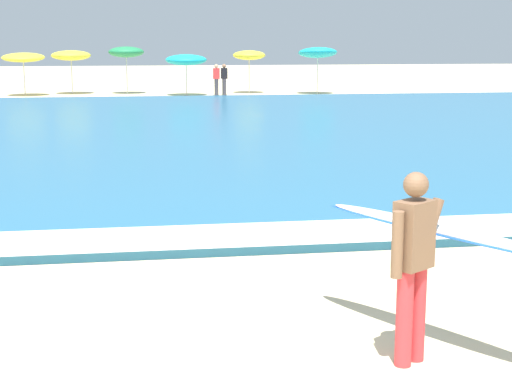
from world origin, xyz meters
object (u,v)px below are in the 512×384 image
surfer_with_board (430,246)px  beach_umbrella_2 (23,57)px  beach_umbrella_6 (249,55)px  beachgoer_near_row_mid (216,79)px  beach_umbrella_3 (71,56)px  beach_umbrella_4 (126,52)px  beach_umbrella_5 (186,60)px  beach_umbrella_7 (318,53)px  beachgoer_near_row_right (224,79)px

surfer_with_board → beach_umbrella_2: size_ratio=1.13×
beach_umbrella_6 → beachgoer_near_row_mid: (-1.90, -1.59, -1.14)m
beach_umbrella_3 → beach_umbrella_4: beach_umbrella_4 is taller
beach_umbrella_3 → beach_umbrella_6: size_ratio=1.00×
beach_umbrella_5 → beachgoer_near_row_mid: bearing=-10.4°
beach_umbrella_2 → beach_umbrella_3: bearing=24.1°
beach_umbrella_2 → beachgoer_near_row_mid: (9.56, -1.31, -1.07)m
surfer_with_board → beach_umbrella_7: beach_umbrella_7 is taller
beach_umbrella_2 → beach_umbrella_4: bearing=8.4°
beach_umbrella_3 → beach_umbrella_5: size_ratio=1.08×
beach_umbrella_2 → beach_umbrella_5: beach_umbrella_2 is taller
beach_umbrella_6 → beach_umbrella_7: (3.41, -1.21, 0.15)m
beach_umbrella_2 → beach_umbrella_3: 2.48m
beach_umbrella_6 → beach_umbrella_4: bearing=175.8°
beach_umbrella_7 → beachgoer_near_row_right: (-4.89, -0.18, -1.29)m
beach_umbrella_2 → beachgoer_near_row_right: size_ratio=1.40×
beach_umbrella_3 → beachgoer_near_row_right: size_ratio=1.43×
beach_umbrella_4 → beachgoer_near_row_mid: beach_umbrella_4 is taller
surfer_with_board → beachgoer_near_row_right: size_ratio=1.59×
beach_umbrella_4 → beach_umbrella_6: beach_umbrella_4 is taller
surfer_with_board → beach_umbrella_4: (-2.95, 35.32, 1.12)m
beach_umbrella_5 → beach_umbrella_4: bearing=149.2°
beachgoer_near_row_mid → beachgoer_near_row_right: bearing=24.5°
beach_umbrella_2 → beach_umbrella_5: (8.07, -1.03, -0.12)m
surfer_with_board → beach_umbrella_6: size_ratio=1.12×
beach_umbrella_2 → beach_umbrella_6: beach_umbrella_6 is taller
beachgoer_near_row_right → beach_umbrella_6: bearing=43.2°
beach_umbrella_4 → beach_umbrella_7: bearing=-9.8°
beach_umbrella_2 → beachgoer_near_row_right: (9.98, -1.12, -1.07)m
beach_umbrella_3 → beach_umbrella_6: (9.20, -0.73, -0.00)m
beachgoer_near_row_mid → beachgoer_near_row_right: 0.46m
surfer_with_board → beach_umbrella_5: 33.55m
surfer_with_board → beach_umbrella_5: (0.03, 33.54, 0.76)m
beach_umbrella_7 → beachgoer_near_row_mid: bearing=-176.0°
surfer_with_board → beach_umbrella_2: (-8.04, 34.57, 0.88)m
beach_umbrella_6 → beach_umbrella_7: bearing=-19.6°
beach_umbrella_2 → beach_umbrella_5: size_ratio=1.06×
beach_umbrella_4 → beach_umbrella_2: bearing=-171.6°
surfer_with_board → beachgoer_near_row_mid: (1.53, 33.26, -0.19)m
beach_umbrella_2 → beach_umbrella_7: bearing=-3.6°
surfer_with_board → beach_umbrella_2: 35.50m
surfer_with_board → beach_umbrella_2: bearing=103.1°
beachgoer_near_row_right → beach_umbrella_4: bearing=159.1°
beach_umbrella_2 → beach_umbrella_4: (5.09, 0.75, 0.24)m
beach_umbrella_6 → beachgoer_near_row_right: bearing=-136.8°
beachgoer_near_row_mid → beach_umbrella_6: bearing=39.8°
surfer_with_board → beach_umbrella_6: beach_umbrella_6 is taller
beach_umbrella_3 → surfer_with_board: bearing=-80.8°
beach_umbrella_5 → beach_umbrella_7: bearing=0.8°
beach_umbrella_6 → beachgoer_near_row_right: 2.33m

